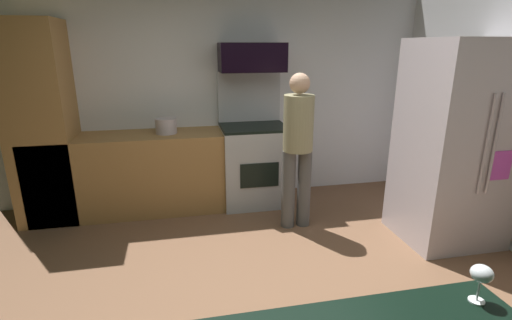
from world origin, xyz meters
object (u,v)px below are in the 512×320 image
microwave (252,57)px  stock_pot (166,126)px  refrigerator (455,144)px  wine_glass_far (482,275)px  person_cook (298,144)px  oven_range (254,161)px

microwave → stock_pot: (-0.99, -0.08, -0.73)m
refrigerator → wine_glass_far: 2.42m
person_cook → refrigerator: bearing=-20.8°
microwave → refrigerator: size_ratio=0.39×
person_cook → wine_glass_far: (-0.07, -2.46, 0.12)m
refrigerator → stock_pot: refrigerator is taller
oven_range → wine_glass_far: (0.24, -3.19, 0.50)m
stock_pot → wine_glass_far: bearing=-69.0°
wine_glass_far → microwave: bearing=94.2°
person_cook → stock_pot: size_ratio=6.82×
wine_glass_far → stock_pot: size_ratio=0.67×
microwave → person_cook: size_ratio=0.46×
oven_range → refrigerator: size_ratio=0.81×
microwave → stock_pot: size_ratio=3.16×
oven_range → wine_glass_far: oven_range is taller
microwave → wine_glass_far: bearing=-85.8°
oven_range → refrigerator: bearing=-36.8°
wine_glass_far → stock_pot: (-1.23, 3.20, -0.03)m
oven_range → refrigerator: 2.14m
refrigerator → wine_glass_far: refrigerator is taller
oven_range → person_cook: bearing=-67.5°
microwave → refrigerator: (1.68, -1.34, -0.76)m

